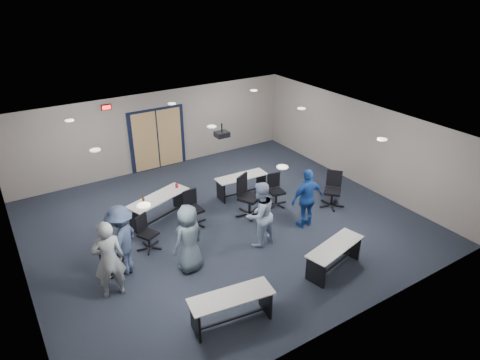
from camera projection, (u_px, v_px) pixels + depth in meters
floor at (223, 223)px, 11.86m from camera, size 10.00×10.00×0.00m
back_wall at (156, 131)px, 14.68m from camera, size 10.00×0.04×2.70m
front_wall at (346, 270)px, 7.86m from camera, size 10.00×0.04×2.70m
left_wall at (14, 236)px, 8.86m from camera, size 0.04×9.00×2.70m
right_wall at (357, 143)px, 13.67m from camera, size 0.04×9.00×2.70m
ceiling at (221, 131)px, 10.67m from camera, size 10.00×9.00×0.04m
double_door at (158, 139)px, 14.78m from camera, size 2.00×0.07×2.20m
exit_sign at (106, 107)px, 13.38m from camera, size 0.32×0.07×0.18m
ceiling_projector at (222, 134)px, 11.32m from camera, size 0.35×0.32×0.37m
ceiling_can_lights at (216, 129)px, 10.87m from camera, size 6.24×5.74×0.02m
table_front_left at (231, 304)px, 8.31m from camera, size 1.74×0.80×0.68m
table_front_right at (334, 253)px, 9.84m from camera, size 1.71×0.89×0.66m
table_back_left at (159, 204)px, 11.76m from camera, size 1.93×1.21×1.02m
table_back_right at (241, 182)px, 13.15m from camera, size 1.63×0.61×0.65m
chair_back_a at (148, 233)px, 10.58m from camera, size 0.78×0.78×0.92m
chair_back_b at (194, 209)px, 11.59m from camera, size 0.66×0.66×0.98m
chair_back_c at (250, 196)px, 12.00m from camera, size 1.02×1.02×1.20m
chair_back_d at (276, 191)px, 12.58m from camera, size 0.69×0.69×0.96m
chair_loose_left at (114, 258)px, 9.59m from camera, size 0.89×0.89×1.02m
chair_loose_right at (333, 190)px, 12.49m from camera, size 0.95×0.95×1.07m
person_gray at (108, 260)px, 8.86m from camera, size 0.71×0.50×1.83m
person_plaid at (189, 238)px, 9.70m from camera, size 0.94×0.75×1.67m
person_lightblue at (260, 214)px, 10.60m from camera, size 0.91×0.75×1.73m
person_navy at (307, 198)px, 11.39m from camera, size 1.00×0.45×1.68m
person_back at (122, 240)px, 9.60m from camera, size 1.23×1.23×1.71m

